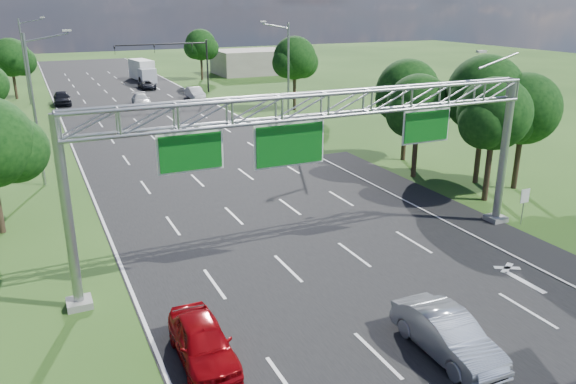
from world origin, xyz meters
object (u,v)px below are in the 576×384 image
sign_gantry (326,118)px  regulatory_sign (525,199)px  traffic_signal (181,55)px  box_truck (143,71)px  silver_sedan (447,334)px  red_coupe (203,342)px

sign_gantry → regulatory_sign: 13.25m
traffic_signal → box_truck: bearing=97.7°
regulatory_sign → silver_sedan: regulatory_sign is taller
sign_gantry → red_coupe: 11.41m
sign_gantry → silver_sedan: sign_gantry is taller
box_truck → silver_sedan: bearing=-100.7°
regulatory_sign → traffic_signal: (-4.92, 54.02, 3.66)m
red_coupe → box_truck: bearing=81.8°
regulatory_sign → box_truck: (-7.10, 70.04, -0.00)m
sign_gantry → regulatory_sign: (12.07, -1.02, -5.38)m
sign_gantry → red_coupe: (-7.78, -5.66, -6.14)m
regulatory_sign → sign_gantry: bearing=175.2°
silver_sedan → sign_gantry: bearing=91.8°
regulatory_sign → red_coupe: bearing=-166.8°
red_coupe → silver_sedan: bearing=-20.8°
traffic_signal → regulatory_sign: bearing=-84.8°
red_coupe → silver_sedan: size_ratio=0.94×
sign_gantry → silver_sedan: size_ratio=4.96×
sign_gantry → box_truck: size_ratio=2.76×
traffic_signal → box_truck: (-2.18, 16.02, -3.66)m
silver_sedan → box_truck: box_truck is taller
sign_gantry → red_coupe: sign_gantry is taller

